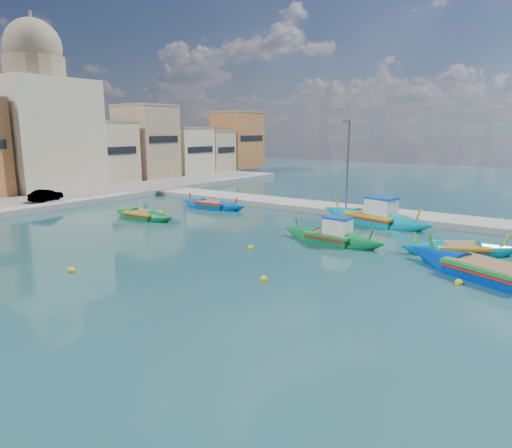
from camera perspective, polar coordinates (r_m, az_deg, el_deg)
ground at (r=22.53m, az=6.64°, el=-6.99°), size 160.00×160.00×0.00m
east_quay at (r=38.79m, az=19.56°, el=0.73°), size 4.00×70.00×0.50m
north_townhouses at (r=55.71m, az=-27.77°, el=8.15°), size 83.20×7.87×10.19m
church_block at (r=57.82m, az=-25.42°, el=11.84°), size 10.00×10.00×19.10m
quay_street_lamp at (r=39.77m, az=11.36°, el=7.38°), size 1.18×0.16×8.00m
luzzu_turquoise_cabin at (r=36.68m, az=14.60°, el=0.67°), size 4.65×10.54×3.31m
luzzu_blue_cabin at (r=29.89m, az=9.48°, el=-1.72°), size 2.44×7.74×2.70m
luzzu_cyan_mid at (r=42.67m, az=-5.46°, el=2.29°), size 2.18×7.56×2.21m
luzzu_green at (r=38.54m, az=-13.88°, el=0.98°), size 1.98×6.89×2.15m
luzzu_blue_south at (r=25.10m, az=27.25°, el=-5.58°), size 6.04×9.96×2.85m
luzzu_cyan_south at (r=29.28m, az=24.13°, el=-3.07°), size 5.08×7.06×2.21m
mooring_buoys at (r=28.26m, az=-0.53°, el=-2.86°), size 20.28×24.69×0.36m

